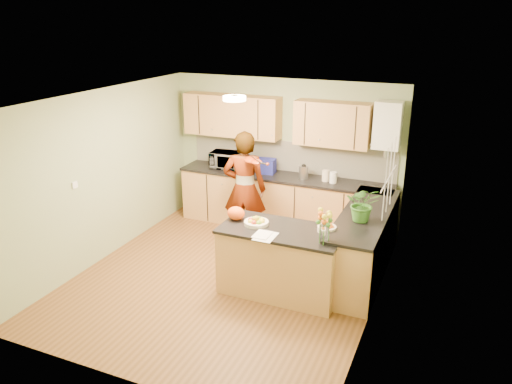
% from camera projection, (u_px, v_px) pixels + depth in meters
% --- Properties ---
extents(floor, '(4.50, 4.50, 0.00)m').
position_uv_depth(floor, '(228.00, 278.00, 6.97)').
color(floor, brown).
rests_on(floor, ground).
extents(ceiling, '(4.00, 4.50, 0.02)m').
position_uv_depth(ceiling, '(224.00, 99.00, 6.13)').
color(ceiling, white).
rests_on(ceiling, wall_back).
extents(wall_back, '(4.00, 0.02, 2.50)m').
position_uv_depth(wall_back, '(285.00, 153.00, 8.50)').
color(wall_back, '#8FA072').
rests_on(wall_back, floor).
extents(wall_front, '(4.00, 0.02, 2.50)m').
position_uv_depth(wall_front, '(118.00, 271.00, 4.60)').
color(wall_front, '#8FA072').
rests_on(wall_front, floor).
extents(wall_left, '(0.02, 4.50, 2.50)m').
position_uv_depth(wall_left, '(103.00, 176.00, 7.29)').
color(wall_left, '#8FA072').
rests_on(wall_left, floor).
extents(wall_right, '(0.02, 4.50, 2.50)m').
position_uv_depth(wall_right, '(380.00, 217.00, 5.81)').
color(wall_right, '#8FA072').
rests_on(wall_right, floor).
extents(back_counter, '(3.64, 0.62, 0.94)m').
position_uv_depth(back_counter, '(283.00, 202.00, 8.46)').
color(back_counter, tan).
rests_on(back_counter, floor).
extents(right_counter, '(0.62, 2.24, 0.94)m').
position_uv_depth(right_counter, '(364.00, 244.00, 6.92)').
color(right_counter, tan).
rests_on(right_counter, floor).
extents(splashback, '(3.60, 0.02, 0.52)m').
position_uv_depth(splashback, '(290.00, 156.00, 8.47)').
color(splashback, white).
rests_on(splashback, back_counter).
extents(upper_cabinets, '(3.20, 0.34, 0.70)m').
position_uv_depth(upper_cabinets, '(272.00, 119.00, 8.21)').
color(upper_cabinets, tan).
rests_on(upper_cabinets, wall_back).
extents(boiler, '(0.40, 0.30, 0.86)m').
position_uv_depth(boiler, '(388.00, 125.00, 7.51)').
color(boiler, white).
rests_on(boiler, wall_back).
extents(window_right, '(0.01, 1.30, 1.05)m').
position_uv_depth(window_right, '(390.00, 178.00, 6.23)').
color(window_right, white).
rests_on(window_right, wall_right).
extents(light_switch, '(0.02, 0.09, 0.09)m').
position_uv_depth(light_switch, '(75.00, 185.00, 6.75)').
color(light_switch, white).
rests_on(light_switch, wall_left).
extents(ceiling_lamp, '(0.30, 0.30, 0.07)m').
position_uv_depth(ceiling_lamp, '(234.00, 98.00, 6.40)').
color(ceiling_lamp, '#FFEABF').
rests_on(ceiling_lamp, ceiling).
extents(peninsula_island, '(1.57, 0.80, 0.90)m').
position_uv_depth(peninsula_island, '(281.00, 260.00, 6.50)').
color(peninsula_island, tan).
rests_on(peninsula_island, floor).
extents(fruit_dish, '(0.32, 0.32, 0.11)m').
position_uv_depth(fruit_dish, '(256.00, 221.00, 6.47)').
color(fruit_dish, beige).
rests_on(fruit_dish, peninsula_island).
extents(orange_bowl, '(0.24, 0.24, 0.14)m').
position_uv_depth(orange_bowl, '(327.00, 227.00, 6.26)').
color(orange_bowl, beige).
rests_on(orange_bowl, peninsula_island).
extents(flower_vase, '(0.26, 0.26, 0.49)m').
position_uv_depth(flower_vase, '(325.00, 218.00, 5.87)').
color(flower_vase, silver).
rests_on(flower_vase, peninsula_island).
extents(orange_bag, '(0.24, 0.21, 0.18)m').
position_uv_depth(orange_bag, '(236.00, 213.00, 6.61)').
color(orange_bag, '#FD5514').
rests_on(orange_bag, peninsula_island).
extents(papers, '(0.24, 0.33, 0.01)m').
position_uv_depth(papers, '(266.00, 236.00, 6.13)').
color(papers, white).
rests_on(papers, peninsula_island).
extents(violinist, '(0.76, 0.59, 1.84)m').
position_uv_depth(violinist, '(245.00, 189.00, 7.73)').
color(violinist, '#EAB88F').
rests_on(violinist, floor).
extents(violin, '(0.66, 0.57, 0.17)m').
position_uv_depth(violin, '(251.00, 160.00, 7.28)').
color(violin, '#541B05').
rests_on(violin, violinist).
extents(microwave, '(0.54, 0.39, 0.29)m').
position_uv_depth(microwave, '(226.00, 160.00, 8.68)').
color(microwave, white).
rests_on(microwave, back_counter).
extents(blue_box, '(0.32, 0.25, 0.24)m').
position_uv_depth(blue_box, '(266.00, 166.00, 8.41)').
color(blue_box, '#202595').
rests_on(blue_box, back_counter).
extents(kettle, '(0.15, 0.15, 0.29)m').
position_uv_depth(kettle, '(304.00, 172.00, 8.12)').
color(kettle, '#B1B2B6').
rests_on(kettle, back_counter).
extents(jar_cream, '(0.12, 0.12, 0.18)m').
position_uv_depth(jar_cream, '(326.00, 176.00, 8.01)').
color(jar_cream, beige).
rests_on(jar_cream, back_counter).
extents(jar_white, '(0.12, 0.12, 0.18)m').
position_uv_depth(jar_white, '(333.00, 177.00, 7.92)').
color(jar_white, white).
rests_on(jar_white, back_counter).
extents(potted_plant, '(0.50, 0.45, 0.48)m').
position_uv_depth(potted_plant, '(363.00, 204.00, 6.42)').
color(potted_plant, '#3A7727').
rests_on(potted_plant, right_counter).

